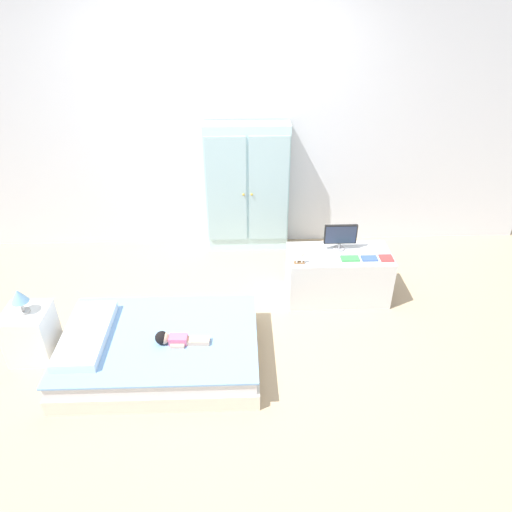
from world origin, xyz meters
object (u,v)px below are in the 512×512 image
at_px(tv_monitor, 340,235).
at_px(nightstand, 31,334).
at_px(doll, 172,339).
at_px(tv_stand, 338,275).
at_px(table_lamp, 19,297).
at_px(bed, 161,349).
at_px(book_red, 386,258).
at_px(wardrobe, 247,189).
at_px(book_green, 350,259).
at_px(rocking_horse_toy, 300,258).
at_px(book_blue, 369,258).

bearing_deg(tv_monitor, nightstand, -163.07).
xyz_separation_m(doll, tv_stand, (1.36, 0.86, -0.06)).
bearing_deg(tv_stand, nightstand, -164.61).
height_order(tv_stand, tv_monitor, tv_monitor).
bearing_deg(nightstand, table_lamp, 90.00).
relative_size(bed, book_red, 12.93).
relative_size(doll, tv_stand, 0.44).
xyz_separation_m(wardrobe, tv_monitor, (0.79, -0.85, -0.07)).
bearing_deg(book_green, wardrobe, 129.73).
xyz_separation_m(bed, book_green, (1.53, 0.69, 0.34)).
xyz_separation_m(doll, wardrobe, (0.58, 1.78, 0.37)).
height_order(bed, table_lamp, table_lamp).
height_order(bed, book_green, book_green).
distance_m(doll, rocking_horse_toy, 1.25).
bearing_deg(tv_monitor, wardrobe, 132.81).
xyz_separation_m(book_blue, book_red, (0.15, 0.00, -0.00)).
bearing_deg(tv_stand, book_blue, -22.73).
height_order(tv_monitor, rocking_horse_toy, tv_monitor).
height_order(bed, tv_stand, tv_stand).
distance_m(bed, book_blue, 1.86).
height_order(nightstand, tv_stand, tv_stand).
distance_m(table_lamp, wardrobe, 2.31).
relative_size(book_green, book_red, 1.37).
height_order(table_lamp, tv_monitor, tv_monitor).
bearing_deg(wardrobe, bed, -111.86).
relative_size(bed, book_blue, 10.82).
bearing_deg(bed, rocking_horse_toy, 30.23).
bearing_deg(tv_monitor, book_red, -24.64).
xyz_separation_m(table_lamp, tv_stand, (2.45, 0.67, -0.33)).
bearing_deg(table_lamp, tv_monitor, 16.93).
bearing_deg(book_green, table_lamp, -167.09).
distance_m(rocking_horse_toy, book_blue, 0.60).
distance_m(wardrobe, rocking_horse_toy, 1.15).
bearing_deg(book_red, nightstand, -168.47).
height_order(nightstand, book_green, book_green).
height_order(doll, book_red, book_red).
bearing_deg(nightstand, tv_monitor, 16.93).
relative_size(rocking_horse_toy, book_blue, 0.82).
bearing_deg(tv_stand, table_lamp, -164.61).
distance_m(bed, table_lamp, 1.08).
relative_size(tv_monitor, book_blue, 2.12).
height_order(table_lamp, book_green, table_lamp).
bearing_deg(tv_monitor, tv_stand, -94.29).
bearing_deg(book_green, bed, -155.82).
distance_m(wardrobe, book_blue, 1.45).
bearing_deg(book_blue, rocking_horse_toy, -175.66).
relative_size(doll, book_green, 2.55).
relative_size(wardrobe, book_blue, 9.92).
xyz_separation_m(nightstand, wardrobe, (1.67, 1.59, 0.45)).
distance_m(wardrobe, book_green, 1.34).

